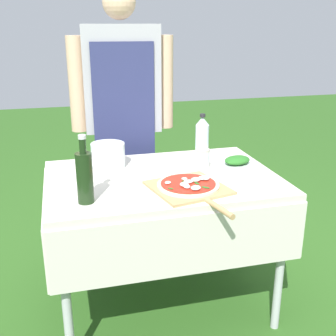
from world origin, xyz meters
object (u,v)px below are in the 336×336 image
Objects in this scene: water_bottle at (202,136)px; mixing_tub at (108,155)px; prep_table at (162,193)px; sauce_jar at (202,160)px; herb_container at (237,161)px; person_cook at (123,106)px; oil_bottle at (85,176)px; pizza_on_peel at (190,187)px.

mixing_tub is at bearing -171.85° from water_bottle.
sauce_jar reaches higher than prep_table.
herb_container is 0.20m from sauce_jar.
person_cook reaches higher than sauce_jar.
mixing_tub is (-0.66, 0.14, 0.04)m from herb_container.
sauce_jar is at bearing 25.27° from oil_bottle.
pizza_on_peel is at bearing -142.19° from herb_container.
oil_bottle is (-0.38, -0.23, 0.20)m from prep_table.
sauce_jar reaches higher than pizza_on_peel.
pizza_on_peel is 0.47m from oil_bottle.
pizza_on_peel is (0.08, -0.20, 0.10)m from prep_table.
pizza_on_peel is at bearing 105.24° from person_cook.
prep_table is 0.69× the size of person_cook.
pizza_on_peel is at bearing -114.67° from water_bottle.
water_bottle reaches higher than herb_container.
mixing_tub is at bearing 114.81° from pizza_on_peel.
water_bottle reaches higher than pizza_on_peel.
sauce_jar reaches higher than herb_container.
pizza_on_peel is at bearing -68.90° from prep_table.
pizza_on_peel is 2.23× the size of water_bottle.
prep_table is 0.46m from water_bottle.
oil_bottle reaches higher than herb_container.
oil_bottle is 0.86m from water_bottle.
pizza_on_peel is 3.03× the size of mixing_tub.
herb_container is (0.81, 0.29, -0.09)m from oil_bottle.
prep_table is at bearing -136.57° from water_bottle.
mixing_tub reaches higher than sauce_jar.
mixing_tub is (-0.32, 0.41, 0.05)m from pizza_on_peel.
water_bottle is 2.28× the size of sauce_jar.
oil_bottle is 0.46m from mixing_tub.
sauce_jar is at bearing -108.36° from water_bottle.
person_cook is 9.50× the size of mixing_tub.
herb_container is at bearing 8.99° from prep_table.
herb_container is 1.91× the size of sauce_jar.
pizza_on_peel is 0.52m from mixing_tub.
water_bottle is 0.27m from herb_container.
pizza_on_peel reaches higher than prep_table.
person_cook is at bearing 88.58° from pizza_on_peel.
person_cook is 5.69× the size of oil_bottle.
mixing_tub is at bearing 162.36° from sauce_jar.
sauce_jar is (0.32, -0.58, -0.19)m from person_cook.
oil_bottle is 0.87m from herb_container.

